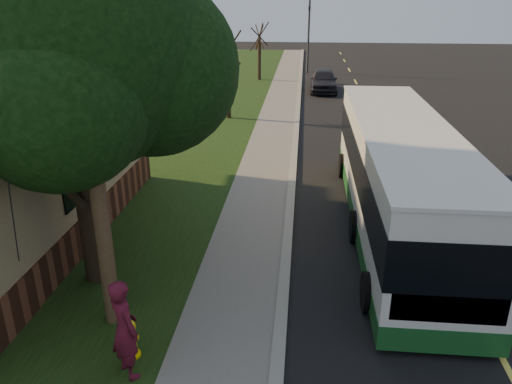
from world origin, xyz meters
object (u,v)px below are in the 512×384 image
traffic_signal (309,32)px  transit_bus (398,174)px  utility_pole (84,88)px  leafy_tree (73,44)px  distant_car (323,80)px  bare_tree_far (259,52)px  bare_tree_near (228,77)px  skateboarder (125,329)px  fire_hydrant (130,339)px

traffic_signal → transit_bus: size_ratio=0.50×
utility_pole → leafy_tree: size_ratio=1.16×
distant_car → transit_bus: bearing=-86.0°
bare_tree_far → transit_bus: size_ratio=0.37×
leafy_tree → distant_car: (5.71, 23.42, -4.44)m
leafy_tree → transit_bus: size_ratio=0.71×
bare_tree_far → distant_car: bare_tree_far is taller
leafy_tree → bare_tree_near: leafy_tree is taller
transit_bus → traffic_signal: bearing=94.8°
utility_pole → skateboarder: size_ratio=5.00×
utility_pole → distant_car: size_ratio=2.13×
bare_tree_near → skateboarder: (1.00, -18.42, -1.17)m
fire_hydrant → traffic_signal: 34.25m
transit_bus → distant_car: transit_bus is taller
utility_pole → transit_bus: size_ratio=0.83×
leafy_tree → distant_car: bearing=76.3°
leafy_tree → transit_bus: (7.05, 3.23, -3.59)m
traffic_signal → leafy_tree: bearing=-98.5°
utility_pole → bare_tree_far: bearing=89.4°
fire_hydrant → bare_tree_near: size_ratio=0.17×
fire_hydrant → traffic_signal: size_ratio=0.13×
leafy_tree → bare_tree_far: size_ratio=1.94×
fire_hydrant → distant_car: (4.14, 26.07, 0.29)m
fire_hydrant → bare_tree_far: 30.04m
leafy_tree → distant_car: size_ratio=1.83×
utility_pole → fire_hydrant: bearing=-54.6°
bare_tree_far → traffic_signal: bearing=48.8°
bare_tree_far → skateboarder: bare_tree_far is taller
traffic_signal → transit_bus: (2.38, -28.12, -1.59)m
leafy_tree → bare_tree_far: bearing=87.5°
bare_tree_near → bare_tree_far: (0.50, 12.00, -0.15)m
bare_tree_near → skateboarder: size_ratio=2.37×
bare_tree_near → traffic_signal: size_ratio=0.78×
utility_pole → bare_tree_near: size_ratio=2.11×
utility_pole → skateboarder: bearing=-60.3°
bare_tree_near → utility_pole: bearing=-89.3°
fire_hydrant → skateboarder: (0.10, -0.42, 0.54)m
leafy_tree → traffic_signal: (4.67, 31.35, -2.00)m
transit_bus → skateboarder: (-5.38, -6.30, -0.60)m
distant_car → fire_hydrant: bearing=-98.8°
utility_pole → bare_tree_near: 17.19m
leafy_tree → traffic_signal: size_ratio=1.42×
utility_pole → skateboarder: 4.00m
leafy_tree → distant_car: 24.51m
bare_tree_near → traffic_signal: (4.00, 16.00, 1.01)m
fire_hydrant → leafy_tree: 5.65m
fire_hydrant → bare_tree_near: 18.10m
leafy_tree → transit_bus: leafy_tree is taller
fire_hydrant → leafy_tree: leafy_tree is taller
fire_hydrant → bare_tree_near: (-0.90, 18.00, 1.72)m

